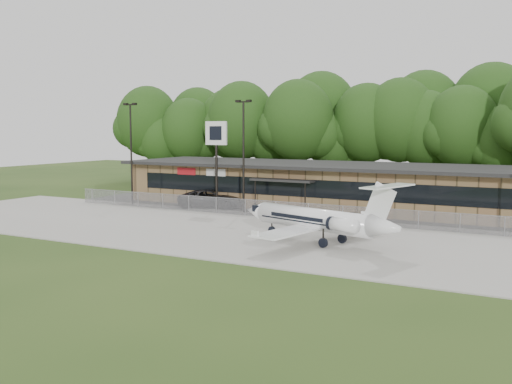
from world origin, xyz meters
The scene contains 11 objects.
ground centered at (0.00, 0.00, 0.00)m, with size 160.00×160.00×0.00m, color #263F16.
apron centered at (0.00, 8.00, 0.04)m, with size 64.00×18.00×0.08m, color #9E9B93.
parking_lot centered at (0.00, 19.50, 0.03)m, with size 50.00×9.00×0.06m, color #383835.
terminal centered at (0.00, 23.94, 2.18)m, with size 41.00×11.65×4.30m.
fence centered at (0.00, 15.00, 0.78)m, with size 46.00×0.04×1.52m.
treeline centered at (0.00, 42.00, 7.50)m, with size 72.00×12.00×15.00m, color #153611, non-canonical shape.
light_pole_left centered at (-18.00, 16.50, 5.98)m, with size 1.55×0.30×10.23m.
light_pole_mid centered at (-5.00, 16.50, 5.98)m, with size 1.55×0.30×10.23m.
business_jet centered at (6.30, 6.57, 1.57)m, with size 12.96×11.62×4.40m.
suv centered at (-9.44, 18.08, 0.90)m, with size 2.99×6.48×1.80m, color #2B2A2D.
pole_sign centered at (-8.07, 16.79, 6.39)m, with size 2.19×0.31×8.35m.
Camera 1 is at (20.17, -28.33, 7.61)m, focal length 40.00 mm.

